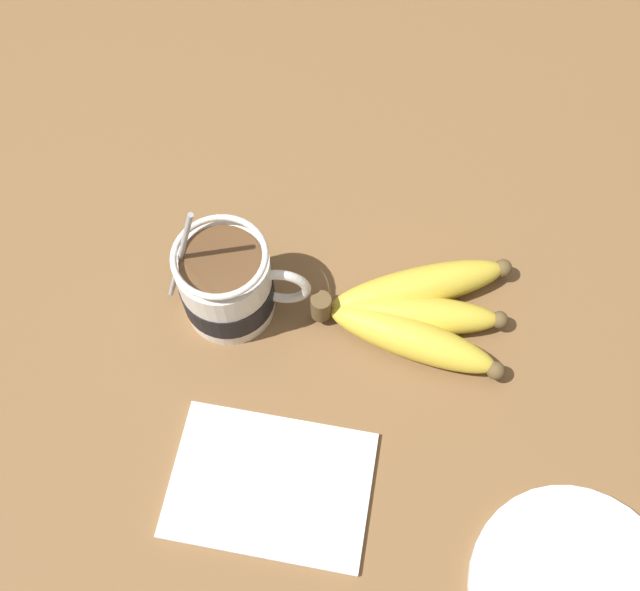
{
  "coord_description": "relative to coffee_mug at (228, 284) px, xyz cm",
  "views": [
    {
      "loc": [
        5.13,
        -28.17,
        67.3
      ],
      "look_at": [
        2.24,
        2.53,
        7.7
      ],
      "focal_mm": 40.0,
      "sensor_mm": 36.0,
      "label": 1
    }
  ],
  "objects": [
    {
      "name": "napkin",
      "position": [
        6.03,
        -17.41,
        -4.14
      ],
      "size": [
        18.62,
        13.8,
        0.6
      ],
      "color": "white",
      "rests_on": "table"
    },
    {
      "name": "table",
      "position": [
        6.6,
        -2.85,
        -6.1
      ],
      "size": [
        103.05,
        103.05,
        3.32
      ],
      "color": "brown",
      "rests_on": "ground"
    },
    {
      "name": "banana_bunch",
      "position": [
        18.12,
        -0.12,
        -2.47
      ],
      "size": [
        19.61,
        14.84,
        4.23
      ],
      "color": "brown",
      "rests_on": "table"
    },
    {
      "name": "coffee_mug",
      "position": [
        0.0,
        0.0,
        0.0
      ],
      "size": [
        14.22,
        8.97,
        16.1
      ],
      "color": "white",
      "rests_on": "table"
    }
  ]
}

